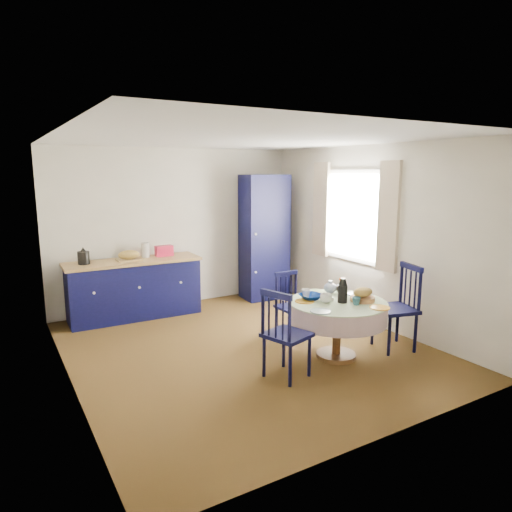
{
  "coord_description": "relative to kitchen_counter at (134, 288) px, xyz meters",
  "views": [
    {
      "loc": [
        -2.58,
        -4.64,
        2.13
      ],
      "look_at": [
        0.27,
        0.2,
        1.09
      ],
      "focal_mm": 32.0,
      "sensor_mm": 36.0,
      "label": 1
    }
  ],
  "objects": [
    {
      "name": "wall_left",
      "position": [
        -1.18,
        -1.9,
        0.8
      ],
      "size": [
        0.02,
        4.5,
        2.5
      ],
      "primitive_type": "cube",
      "color": "beige",
      "rests_on": "floor"
    },
    {
      "name": "ceiling",
      "position": [
        0.82,
        -1.9,
        2.05
      ],
      "size": [
        4.5,
        4.5,
        0.0
      ],
      "primitive_type": "plane",
      "rotation": [
        3.14,
        0.0,
        0.0
      ],
      "color": "white",
      "rests_on": "wall_back"
    },
    {
      "name": "chair_left",
      "position": [
        0.76,
        -2.82,
        0.04
      ],
      "size": [
        0.52,
        0.53,
        0.96
      ],
      "rotation": [
        0.0,
        0.0,
        1.87
      ],
      "color": "black",
      "rests_on": "floor"
    },
    {
      "name": "mug_a",
      "position": [
        1.44,
        -2.65,
        0.28
      ],
      "size": [
        0.13,
        0.13,
        0.1
      ],
      "primitive_type": "imported",
      "color": "silver",
      "rests_on": "dining_table"
    },
    {
      "name": "wall_back",
      "position": [
        0.82,
        0.35,
        0.8
      ],
      "size": [
        4.0,
        0.02,
        2.5
      ],
      "primitive_type": "cube",
      "color": "beige",
      "rests_on": "floor"
    },
    {
      "name": "window",
      "position": [
        2.77,
        -1.6,
        1.08
      ],
      "size": [
        0.1,
        1.74,
        1.45
      ],
      "color": "white",
      "rests_on": "wall_right"
    },
    {
      "name": "kitchen_counter",
      "position": [
        0.0,
        0.0,
        0.0
      ],
      "size": [
        1.94,
        0.65,
        1.1
      ],
      "rotation": [
        0.0,
        0.0,
        -0.02
      ],
      "color": "black",
      "rests_on": "floor"
    },
    {
      "name": "floor",
      "position": [
        0.82,
        -1.9,
        -0.45
      ],
      "size": [
        4.5,
        4.5,
        0.0
      ],
      "primitive_type": "plane",
      "color": "black",
      "rests_on": "ground"
    },
    {
      "name": "mug_c",
      "position": [
        1.85,
        -2.45,
        0.27
      ],
      "size": [
        0.12,
        0.12,
        0.09
      ],
      "primitive_type": "imported",
      "color": "black",
      "rests_on": "dining_table"
    },
    {
      "name": "mug_d",
      "position": [
        1.37,
        -2.37,
        0.28
      ],
      "size": [
        0.11,
        0.11,
        0.1
      ],
      "primitive_type": "imported",
      "color": "silver",
      "rests_on": "dining_table"
    },
    {
      "name": "pantry_cabinet",
      "position": [
        2.22,
        -0.05,
        0.6
      ],
      "size": [
        0.77,
        0.58,
        2.09
      ],
      "rotation": [
        0.0,
        0.0,
        -0.08
      ],
      "color": "black",
      "rests_on": "floor"
    },
    {
      "name": "dining_table",
      "position": [
        1.6,
        -2.69,
        0.11
      ],
      "size": [
        1.12,
        1.14,
        0.95
      ],
      "color": "#4F3216",
      "rests_on": "floor"
    },
    {
      "name": "wall_right",
      "position": [
        2.82,
        -1.9,
        0.8
      ],
      "size": [
        0.02,
        4.5,
        2.5
      ],
      "primitive_type": "cube",
      "color": "beige",
      "rests_on": "floor"
    },
    {
      "name": "mug_b",
      "position": [
        1.67,
        -2.89,
        0.27
      ],
      "size": [
        0.1,
        0.1,
        0.09
      ],
      "primitive_type": "imported",
      "color": "#2B5D6D",
      "rests_on": "dining_table"
    },
    {
      "name": "chair_far",
      "position": [
        1.52,
        -1.86,
        -0.02
      ],
      "size": [
        0.38,
        0.37,
        0.85
      ],
      "rotation": [
        0.0,
        0.0,
        0.01
      ],
      "color": "black",
      "rests_on": "floor"
    },
    {
      "name": "cobalt_bowl",
      "position": [
        1.37,
        -2.46,
        0.26
      ],
      "size": [
        0.26,
        0.26,
        0.06
      ],
      "primitive_type": "imported",
      "color": "navy",
      "rests_on": "dining_table"
    },
    {
      "name": "chair_right",
      "position": [
        2.41,
        -2.84,
        0.08
      ],
      "size": [
        0.54,
        0.56,
        1.04
      ],
      "rotation": [
        0.0,
        0.0,
        -1.82
      ],
      "color": "black",
      "rests_on": "floor"
    }
  ]
}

